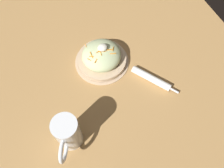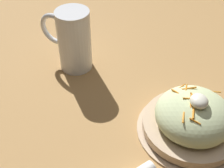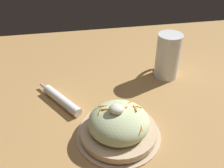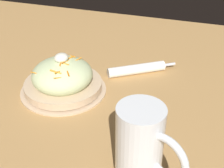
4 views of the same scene
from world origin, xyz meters
The scene contains 4 objects.
ground_plane centered at (0.00, 0.00, 0.00)m, with size 1.43×1.43×0.00m, color #B2844C.
salad_plate centered at (-0.11, -0.01, 0.04)m, with size 0.23×0.23×0.11m.
beer_mug centered at (0.12, 0.25, 0.07)m, with size 0.10×0.13×0.16m.
napkin_roll centered at (-0.26, 0.15, 0.01)m, with size 0.13×0.18×0.03m.
Camera 4 is at (0.53, 0.33, 0.47)m, focal length 51.17 mm.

